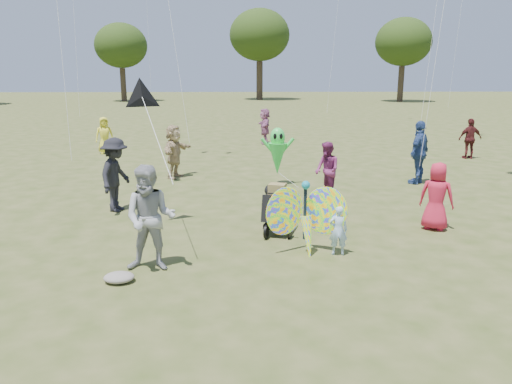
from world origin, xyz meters
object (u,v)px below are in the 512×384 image
(child_girl, at_px, (338,230))
(crowd_g, at_px, (105,135))
(crowd_b, at_px, (116,175))
(crowd_e, at_px, (327,170))
(crowd_h, at_px, (470,139))
(jogging_stroller, at_px, (277,205))
(butterfly_kite, at_px, (306,219))
(alien_kite, at_px, (277,153))
(crowd_j, at_px, (265,126))
(crowd_c, at_px, (419,152))
(adult_man, at_px, (150,218))
(crowd_a, at_px, (437,196))
(crowd_d, at_px, (174,151))

(child_girl, height_order, crowd_g, crowd_g)
(crowd_b, height_order, crowd_g, crowd_b)
(crowd_e, height_order, crowd_h, crowd_h)
(jogging_stroller, bearing_deg, butterfly_kite, -51.47)
(crowd_h, relative_size, butterfly_kite, 0.91)
(child_girl, height_order, alien_kite, alien_kite)
(crowd_h, bearing_deg, alien_kite, 24.82)
(crowd_h, relative_size, crowd_j, 0.95)
(crowd_c, height_order, butterfly_kite, crowd_c)
(crowd_g, xyz_separation_m, crowd_h, (14.72, -1.76, 0.03))
(crowd_c, xyz_separation_m, jogging_stroller, (-4.69, -4.70, -0.35))
(adult_man, xyz_separation_m, alien_kite, (2.66, 6.64, 0.05))
(crowd_e, height_order, crowd_j, crowd_j)
(child_girl, distance_m, alien_kite, 6.09)
(crowd_h, height_order, alien_kite, alien_kite)
(crowd_a, bearing_deg, crowd_g, -18.00)
(crowd_j, distance_m, alien_kite, 8.90)
(crowd_g, bearing_deg, alien_kite, -60.38)
(child_girl, xyz_separation_m, crowd_d, (-3.93, 7.18, 0.38))
(crowd_j, bearing_deg, crowd_a, 9.92)
(crowd_b, height_order, butterfly_kite, crowd_b)
(jogging_stroller, distance_m, alien_kite, 4.70)
(crowd_d, relative_size, alien_kite, 0.99)
(crowd_d, bearing_deg, child_girl, -131.52)
(crowd_h, bearing_deg, crowd_a, 57.30)
(crowd_b, relative_size, crowd_d, 1.06)
(crowd_e, bearing_deg, crowd_g, -153.94)
(crowd_e, distance_m, jogging_stroller, 3.41)
(child_girl, distance_m, crowd_j, 14.95)
(crowd_d, distance_m, crowd_h, 11.65)
(crowd_g, distance_m, jogging_stroller, 12.64)
(child_girl, relative_size, butterfly_kite, 0.55)
(adult_man, distance_m, alien_kite, 7.15)
(crowd_e, relative_size, crowd_h, 0.96)
(crowd_b, relative_size, jogging_stroller, 1.61)
(crowd_b, distance_m, crowd_h, 14.11)
(adult_man, xyz_separation_m, crowd_g, (-4.12, 12.84, -0.16))
(crowd_d, distance_m, crowd_e, 5.27)
(alien_kite, bearing_deg, crowd_a, -55.70)
(crowd_b, xyz_separation_m, crowd_g, (-2.62, 9.02, -0.14))
(adult_man, distance_m, crowd_e, 6.32)
(crowd_e, distance_m, crowd_h, 9.06)
(crowd_c, bearing_deg, crowd_d, -56.82)
(child_girl, height_order, crowd_a, crowd_a)
(alien_kite, bearing_deg, crowd_h, 29.22)
(adult_man, relative_size, alien_kite, 1.06)
(jogging_stroller, bearing_deg, crowd_a, 21.09)
(crowd_h, distance_m, alien_kite, 9.09)
(crowd_b, distance_m, crowd_g, 9.39)
(crowd_d, relative_size, crowd_g, 1.12)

